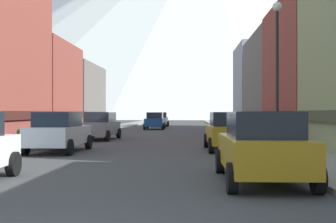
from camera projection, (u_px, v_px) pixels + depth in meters
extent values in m
cube|color=gray|center=(98.00, 131.00, 40.06)|extent=(2.50, 100.00, 0.15)
cube|color=gray|center=(237.00, 131.00, 39.47)|extent=(2.50, 100.00, 0.15)
cube|color=brown|center=(17.00, 89.00, 35.36)|extent=(8.51, 8.71, 7.32)
cube|color=#3B1B16|center=(17.00, 114.00, 35.36)|extent=(8.81, 8.71, 0.50)
cube|color=#66605B|center=(54.00, 97.00, 45.40)|extent=(8.86, 10.47, 6.67)
cube|color=#2D2B29|center=(54.00, 114.00, 45.40)|extent=(9.16, 10.47, 0.50)
cube|color=#66605B|center=(288.00, 84.00, 39.23)|extent=(6.61, 11.97, 8.60)
cube|color=#2D2B29|center=(288.00, 114.00, 39.23)|extent=(6.91, 11.97, 0.50)
cube|color=#99A5B2|center=(274.00, 87.00, 50.36)|extent=(8.29, 9.60, 9.39)
cube|color=#444A50|center=(274.00, 114.00, 50.35)|extent=(8.59, 9.60, 0.50)
cylinder|color=black|center=(13.00, 164.00, 12.19)|extent=(0.22, 0.68, 0.68)
cube|color=silver|center=(59.00, 135.00, 19.67)|extent=(1.89, 4.42, 0.80)
cube|color=#1E232D|center=(58.00, 119.00, 19.42)|extent=(1.63, 2.22, 0.64)
cylinder|color=black|center=(51.00, 142.00, 21.37)|extent=(0.23, 0.68, 0.68)
cylinder|color=black|center=(89.00, 142.00, 21.26)|extent=(0.23, 0.68, 0.68)
cylinder|color=black|center=(25.00, 147.00, 18.07)|extent=(0.23, 0.68, 0.68)
cylinder|color=black|center=(69.00, 147.00, 17.96)|extent=(0.23, 0.68, 0.68)
cube|color=slate|center=(99.00, 128.00, 28.49)|extent=(2.06, 4.49, 0.80)
cube|color=#1E232D|center=(100.00, 117.00, 28.75)|extent=(1.71, 2.28, 0.64)
cylinder|color=black|center=(108.00, 136.00, 26.76)|extent=(0.25, 0.69, 0.68)
cylinder|color=black|center=(78.00, 136.00, 26.94)|extent=(0.25, 0.69, 0.68)
cylinder|color=black|center=(119.00, 133.00, 30.05)|extent=(0.25, 0.69, 0.68)
cylinder|color=black|center=(92.00, 133.00, 30.22)|extent=(0.25, 0.69, 0.68)
cube|color=#B28419|center=(262.00, 153.00, 11.17)|extent=(1.88, 4.42, 0.80)
cube|color=#1E232D|center=(263.00, 125.00, 10.92)|extent=(1.62, 2.22, 0.64)
cylinder|color=black|center=(220.00, 161.00, 12.85)|extent=(0.23, 0.68, 0.68)
cylinder|color=black|center=(284.00, 162.00, 12.79)|extent=(0.23, 0.68, 0.68)
cylinder|color=black|center=(232.00, 178.00, 9.56)|extent=(0.23, 0.68, 0.68)
cylinder|color=black|center=(318.00, 179.00, 9.49)|extent=(0.23, 0.68, 0.68)
cube|color=#B28419|center=(228.00, 134.00, 20.60)|extent=(1.95, 4.44, 0.80)
cube|color=#1E232D|center=(229.00, 119.00, 20.35)|extent=(1.65, 2.24, 0.64)
cylinder|color=black|center=(206.00, 141.00, 22.26)|extent=(0.24, 0.69, 0.68)
cylinder|color=black|center=(243.00, 141.00, 22.22)|extent=(0.24, 0.69, 0.68)
cylinder|color=black|center=(211.00, 146.00, 18.97)|extent=(0.24, 0.69, 0.68)
cylinder|color=black|center=(254.00, 146.00, 18.92)|extent=(0.24, 0.69, 0.68)
cube|color=silver|center=(160.00, 121.00, 55.00)|extent=(1.84, 4.40, 0.80)
cube|color=#1E232D|center=(160.00, 115.00, 55.25)|extent=(1.60, 2.20, 0.64)
cylinder|color=black|center=(167.00, 124.00, 53.30)|extent=(0.22, 0.68, 0.68)
cylinder|color=black|center=(152.00, 124.00, 53.39)|extent=(0.22, 0.68, 0.68)
cylinder|color=black|center=(168.00, 124.00, 56.60)|extent=(0.22, 0.68, 0.68)
cylinder|color=black|center=(154.00, 124.00, 56.69)|extent=(0.22, 0.68, 0.68)
cube|color=#19478C|center=(155.00, 122.00, 46.34)|extent=(1.84, 4.40, 0.80)
cube|color=#1E232D|center=(155.00, 115.00, 46.59)|extent=(1.60, 2.20, 0.64)
cylinder|color=black|center=(163.00, 127.00, 44.65)|extent=(0.22, 0.68, 0.68)
cylinder|color=black|center=(145.00, 126.00, 44.73)|extent=(0.22, 0.68, 0.68)
cylinder|color=black|center=(164.00, 126.00, 47.94)|extent=(0.22, 0.68, 0.68)
cylinder|color=black|center=(148.00, 126.00, 48.03)|extent=(0.22, 0.68, 0.68)
cylinder|color=gray|center=(283.00, 139.00, 23.73)|extent=(0.52, 0.52, 0.42)
sphere|color=#2B8A23|center=(283.00, 130.00, 23.73)|extent=(0.68, 0.68, 0.68)
cylinder|color=#4C4C51|center=(21.00, 139.00, 23.62)|extent=(0.56, 0.56, 0.34)
sphere|color=#315A21|center=(21.00, 133.00, 23.62)|extent=(0.48, 0.48, 0.48)
cylinder|color=black|center=(277.00, 83.00, 16.93)|extent=(0.12, 0.12, 5.50)
sphere|color=white|center=(277.00, 7.00, 16.94)|extent=(0.36, 0.36, 0.36)
cone|color=silver|center=(211.00, 15.00, 263.95)|extent=(329.44, 329.44, 120.29)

